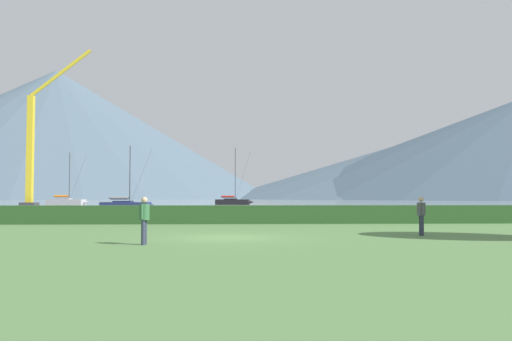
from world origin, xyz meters
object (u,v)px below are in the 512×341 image
at_px(sailboat_slip_2, 67,202).
at_px(person_seated_viewer, 144,216).
at_px(sailboat_slip_0, 233,201).
at_px(dock_crane, 33,155).
at_px(sailboat_slip_5, 126,205).
at_px(person_standing_walker, 421,213).

distance_m(sailboat_slip_2, person_seated_viewer, 85.32).
distance_m(sailboat_slip_0, person_seated_viewer, 84.75).
relative_size(sailboat_slip_2, dock_crane, 0.45).
height_order(sailboat_slip_0, sailboat_slip_5, sailboat_slip_0).
height_order(sailboat_slip_2, sailboat_slip_5, sailboat_slip_2).
bearing_deg(dock_crane, sailboat_slip_0, 48.43).
xyz_separation_m(sailboat_slip_0, sailboat_slip_5, (-12.89, -37.52, -0.07)).
xyz_separation_m(sailboat_slip_5, person_standing_walker, (20.77, -43.31, 0.42)).
relative_size(sailboat_slip_0, sailboat_slip_5, 1.40).
xyz_separation_m(sailboat_slip_2, dock_crane, (3.39, -26.42, 6.51)).
xyz_separation_m(sailboat_slip_0, sailboat_slip_2, (-30.14, -3.74, 0.02)).
bearing_deg(dock_crane, person_seated_viewer, -66.63).
height_order(person_seated_viewer, dock_crane, dock_crane).
height_order(sailboat_slip_0, sailboat_slip_2, sailboat_slip_0).
xyz_separation_m(sailboat_slip_0, person_standing_walker, (7.87, -80.83, 0.35)).
height_order(sailboat_slip_2, dock_crane, dock_crane).
bearing_deg(dock_crane, person_standing_walker, -55.66).
relative_size(person_seated_viewer, dock_crane, 0.08).
bearing_deg(sailboat_slip_0, sailboat_slip_2, -163.75).
bearing_deg(sailboat_slip_5, dock_crane, 160.20).
bearing_deg(person_seated_viewer, sailboat_slip_0, 97.94).
height_order(person_seated_viewer, person_standing_walker, same).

